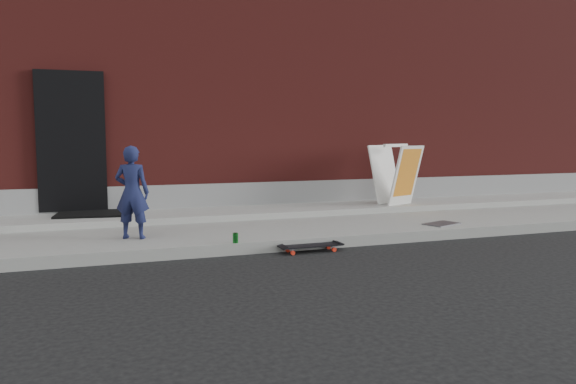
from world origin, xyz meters
name	(u,v)px	position (x,y,z in m)	size (l,w,h in m)	color
ground	(284,252)	(0.00, 0.00, 0.00)	(80.00, 80.00, 0.00)	black
sidewalk	(252,228)	(0.00, 1.50, 0.07)	(20.00, 3.00, 0.15)	gray
apron	(238,212)	(0.00, 2.40, 0.20)	(20.00, 1.20, 0.10)	gray
building	(190,94)	(0.00, 6.99, 2.50)	(20.00, 8.10, 5.00)	maroon
child	(132,192)	(-1.82, 0.80, 0.76)	(0.45, 0.29, 1.22)	#181D44
skateboard	(311,246)	(0.33, -0.12, 0.08)	(0.83, 0.22, 0.09)	red
pizza_sign	(396,174)	(2.90, 2.16, 0.80)	(0.90, 0.97, 1.09)	silver
soda_can	(235,238)	(-0.63, 0.05, 0.21)	(0.07, 0.07, 0.13)	#177624
doormat	(94,213)	(-2.30, 2.62, 0.27)	(1.11, 0.90, 0.03)	black
utility_plate	(442,224)	(2.69, 0.44, 0.16)	(0.54, 0.34, 0.02)	#4F4F53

